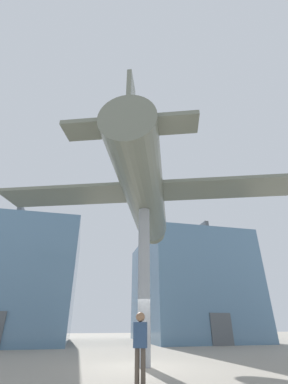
# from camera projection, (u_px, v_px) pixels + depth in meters

# --- Properties ---
(ground_plane) EXTENTS (80.00, 80.00, 0.00)m
(ground_plane) POSITION_uv_depth(u_px,v_px,m) (144.00, 367.00, 10.16)
(ground_plane) COLOR gray
(glass_pavilion_left) EXTENTS (10.04, 12.43, 10.37)m
(glass_pavilion_left) POSITION_uv_depth(u_px,v_px,m) (19.00, 283.00, 23.94)
(glass_pavilion_left) COLOR slate
(glass_pavilion_left) RESTS_ON ground_plane
(glass_pavilion_right) EXTENTS (10.04, 12.43, 10.37)m
(glass_pavilion_right) POSITION_uv_depth(u_px,v_px,m) (188.00, 288.00, 27.33)
(glass_pavilion_right) COLOR slate
(glass_pavilion_right) RESTS_ON ground_plane
(support_pylon_central) EXTENTS (0.55, 0.55, 6.77)m
(support_pylon_central) POSITION_uv_depth(u_px,v_px,m) (144.00, 278.00, 11.70)
(support_pylon_central) COLOR #999EA3
(support_pylon_central) RESTS_ON ground_plane
(suspended_airplane) EXTENTS (15.30, 12.99, 3.62)m
(suspended_airplane) POSITION_uv_depth(u_px,v_px,m) (145.00, 195.00, 14.03)
(suspended_airplane) COLOR slate
(suspended_airplane) RESTS_ON support_pylon_central
(visitor_person) EXTENTS (0.45, 0.36, 1.87)m
(visitor_person) POSITION_uv_depth(u_px,v_px,m) (140.00, 340.00, 7.75)
(visitor_person) COLOR #4C4238
(visitor_person) RESTS_ON ground_plane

